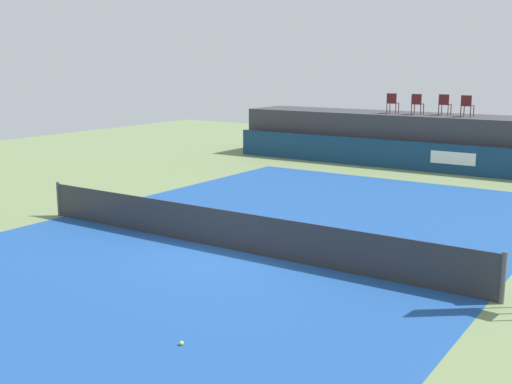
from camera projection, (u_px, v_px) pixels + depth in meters
name	position (u px, v px, depth m)	size (l,w,h in m)	color
ground_plane	(294.00, 224.00, 17.50)	(48.00, 48.00, 0.00)	#6B7F51
court_inner	(231.00, 250.00, 15.05)	(12.00, 22.00, 0.00)	#1C478C
sponsor_wall	(423.00, 157.00, 25.93)	(18.00, 0.22, 1.20)	navy
spectator_platform	(438.00, 140.00, 27.30)	(18.00, 2.80, 2.20)	#38383D
spectator_chair_far_left	(392.00, 102.00, 27.80)	(0.46, 0.46, 0.89)	#561919
spectator_chair_left	(417.00, 103.00, 27.17)	(0.45, 0.45, 0.89)	#561919
spectator_chair_center	(445.00, 104.00, 26.87)	(0.44, 0.44, 0.89)	#561919
spectator_chair_right	(467.00, 105.00, 26.05)	(0.46, 0.46, 0.89)	#561919
tennis_net	(231.00, 230.00, 14.96)	(12.40, 0.02, 0.95)	#2D2D2D
net_post_near	(59.00, 199.00, 18.33)	(0.10, 0.10, 1.00)	#4C4C51
net_post_far	(503.00, 278.00, 11.58)	(0.10, 0.10, 1.00)	#4C4C51
tennis_ball	(181.00, 343.00, 9.93)	(0.07, 0.07, 0.07)	#D8EA33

